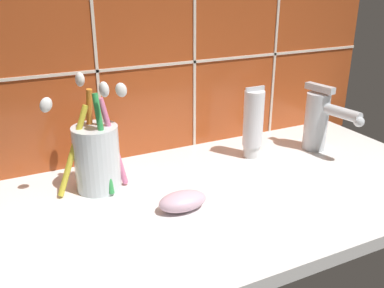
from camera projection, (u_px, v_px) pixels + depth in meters
sink_counter at (238, 193)px, 68.32cm from camera, size 72.53×39.76×2.00cm
tile_wall_backsplash at (183, 29)px, 76.36cm from camera, size 82.53×1.72×48.79cm
toothbrush_cup at (97, 155)px, 65.65cm from camera, size 13.21×8.83×18.17cm
toothpaste_tube at (253, 123)px, 77.14cm from camera, size 3.80×3.62×13.27cm
sink_faucet at (320, 119)px, 80.32cm from camera, size 4.62×12.82×12.60cm
soap_bar at (182, 201)px, 61.22cm from camera, size 7.18×4.35×2.68cm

